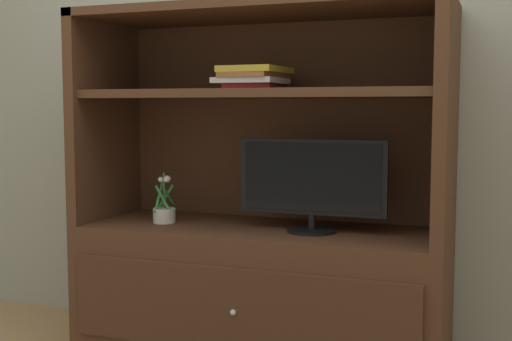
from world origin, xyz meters
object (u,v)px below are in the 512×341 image
object	(u,v)px
media_console	(261,250)
potted_plant	(164,212)
tv_monitor	(312,182)
magazine_stack	(254,78)

from	to	relation	value
media_console	potted_plant	xyz separation A→B (m)	(-0.44, -0.06, 0.15)
tv_monitor	magazine_stack	size ratio (longest dim) A/B	1.87
media_console	magazine_stack	distance (m)	0.75
tv_monitor	magazine_stack	distance (m)	0.51
potted_plant	magazine_stack	size ratio (longest dim) A/B	0.68
tv_monitor	magazine_stack	world-z (taller)	magazine_stack
media_console	potted_plant	world-z (taller)	media_console
potted_plant	magazine_stack	xyz separation A→B (m)	(0.41, 0.05, 0.59)
tv_monitor	magazine_stack	bearing A→B (deg)	173.50
tv_monitor	media_console	bearing A→B (deg)	171.11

